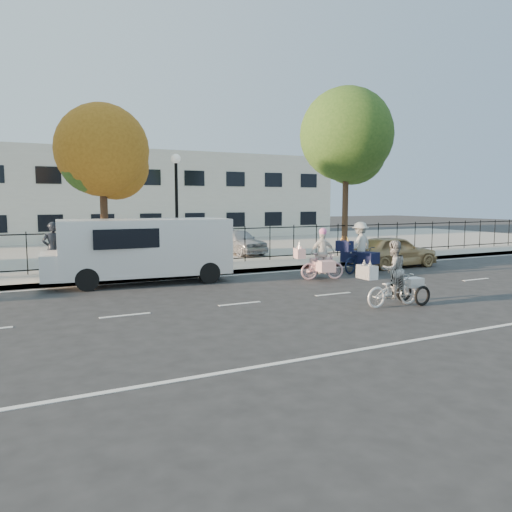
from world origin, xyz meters
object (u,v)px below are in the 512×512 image
lamppost (176,190)px  lot_car_d (237,241)px  bull_bike (359,252)px  gold_sedan (393,251)px  zebra_trike (393,281)px  unicorn_bike (322,261)px  white_van (142,248)px  pedestrian (53,249)px

lamppost → lot_car_d: (4.09, 3.35, -2.35)m
bull_bike → gold_sedan: bearing=-89.9°
zebra_trike → unicorn_bike: (0.83, 4.44, 0.01)m
unicorn_bike → white_van: 6.07m
zebra_trike → pedestrian: (-7.43, 8.24, 0.43)m
white_van → bull_bike: bearing=-4.6°
unicorn_bike → pedestrian: bearing=78.7°
white_van → pedestrian: white_van is taller
gold_sedan → pedestrian: pedestrian is taller
lamppost → unicorn_bike: bearing=-49.7°
gold_sedan → pedestrian: bearing=80.1°
unicorn_bike → lot_car_d: size_ratio=0.50×
white_van → gold_sedan: bearing=1.2°
zebra_trike → pedestrian: bearing=41.7°
bull_bike → white_van: size_ratio=0.35×
unicorn_bike → lot_car_d: (0.36, 7.74, 0.10)m
pedestrian → zebra_trike: bearing=130.3°
unicorn_bike → gold_sedan: bearing=-58.8°
zebra_trike → lot_car_d: bearing=-5.9°
bull_bike → lot_car_d: bull_bike is taller
bull_bike → white_van: white_van is taller
zebra_trike → unicorn_bike: 4.52m
zebra_trike → gold_sedan: 7.93m
bull_bike → gold_sedan: bull_bike is taller
lamppost → zebra_trike: lamppost is taller
gold_sedan → lot_car_d: size_ratio=1.07×
pedestrian → lot_car_d: (8.62, 3.95, -0.32)m
gold_sedan → lot_car_d: lot_car_d is taller
gold_sedan → pedestrian: (-12.75, 2.35, 0.43)m
white_van → lot_car_d: (6.04, 5.65, -0.40)m
unicorn_bike → pedestrian: 9.10m
bull_bike → gold_sedan: (2.25, 0.66, -0.11)m
white_van → lot_car_d: size_ratio=1.69×
lamppost → zebra_trike: 9.62m
gold_sedan → lot_car_d: (-4.13, 6.30, 0.11)m
lamppost → zebra_trike: bearing=-71.8°
lamppost → bull_bike: bearing=-31.2°
lamppost → pedestrian: lamppost is taller
pedestrian → gold_sedan: bearing=167.8°
bull_bike → white_van: 8.04m
zebra_trike → gold_sedan: bearing=-42.4°
zebra_trike → unicorn_bike: unicorn_bike is taller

